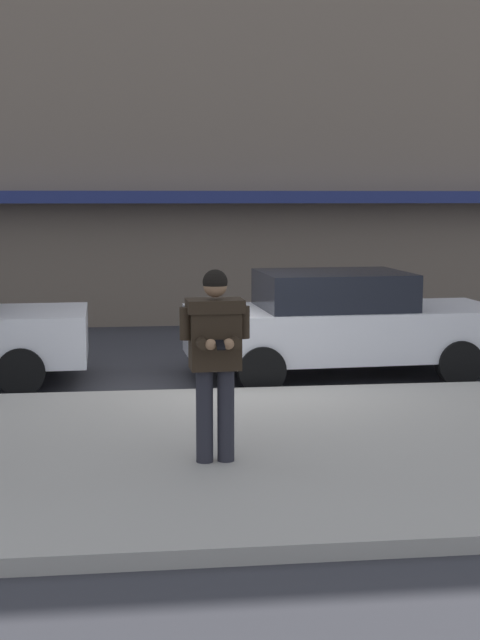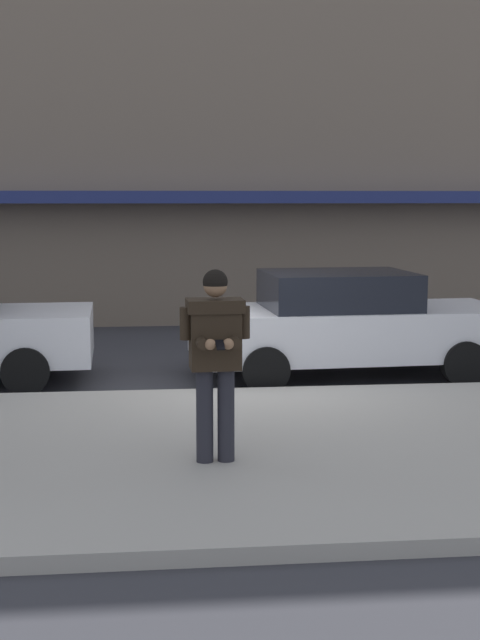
# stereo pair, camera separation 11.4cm
# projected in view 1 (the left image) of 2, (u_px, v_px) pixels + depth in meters

# --- Properties ---
(ground_plane) EXTENTS (80.00, 80.00, 0.00)m
(ground_plane) POSITION_uv_depth(u_px,v_px,m) (244.00, 395.00, 11.80)
(ground_plane) COLOR #333338
(sidewalk) EXTENTS (32.00, 5.30, 0.14)m
(sidewalk) POSITION_uv_depth(u_px,v_px,m) (375.00, 446.00, 9.10)
(sidewalk) COLOR #A8A399
(sidewalk) RESTS_ON ground
(curb_paint_line) EXTENTS (28.00, 0.12, 0.01)m
(curb_paint_line) POSITION_uv_depth(u_px,v_px,m) (317.00, 392.00, 11.96)
(curb_paint_line) COLOR silver
(curb_paint_line) RESTS_ON ground
(storefront_facade) EXTENTS (28.00, 4.70, 12.76)m
(storefront_facade) POSITION_uv_depth(u_px,v_px,m) (241.00, 23.00, 19.40)
(storefront_facade) COLOR #756656
(storefront_facade) RESTS_ON ground
(parked_sedan_mid) EXTENTS (4.60, 2.12, 1.54)m
(parked_sedan_mid) POSITION_uv_depth(u_px,v_px,m) (342.00, 323.00, 12.84)
(parked_sedan_mid) COLOR silver
(parked_sedan_mid) RESTS_ON ground
(man_texting_on_phone) EXTENTS (0.65, 0.59, 1.81)m
(man_texting_on_phone) POSITION_uv_depth(u_px,v_px,m) (215.00, 344.00, 8.18)
(man_texting_on_phone) COLOR #23232B
(man_texting_on_phone) RESTS_ON sidewalk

